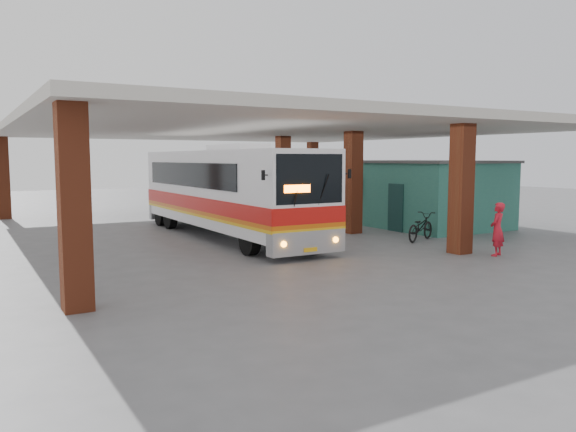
# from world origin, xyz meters

# --- Properties ---
(ground) EXTENTS (90.00, 90.00, 0.00)m
(ground) POSITION_xyz_m (0.00, 0.00, 0.00)
(ground) COLOR #515154
(ground) RESTS_ON ground
(brick_columns) EXTENTS (20.10, 21.60, 4.35)m
(brick_columns) POSITION_xyz_m (1.43, 5.00, 2.17)
(brick_columns) COLOR brown
(brick_columns) RESTS_ON ground
(canopy_roof) EXTENTS (21.00, 23.00, 0.30)m
(canopy_roof) POSITION_xyz_m (0.50, 6.50, 4.50)
(canopy_roof) COLOR beige
(canopy_roof) RESTS_ON brick_columns
(shop_building) EXTENTS (5.20, 8.20, 3.11)m
(shop_building) POSITION_xyz_m (7.49, 4.00, 1.56)
(shop_building) COLOR #2A6A5F
(shop_building) RESTS_ON ground
(coach_bus) EXTENTS (2.77, 12.90, 3.75)m
(coach_bus) POSITION_xyz_m (-2.16, 4.65, 1.86)
(coach_bus) COLOR white
(coach_bus) RESTS_ON ground
(motorcycle) EXTENTS (2.20, 1.47, 1.09)m
(motorcycle) POSITION_xyz_m (3.91, -0.16, 0.55)
(motorcycle) COLOR black
(motorcycle) RESTS_ON ground
(pedestrian) EXTENTS (0.76, 0.63, 1.77)m
(pedestrian) POSITION_xyz_m (3.67, -3.98, 0.88)
(pedestrian) COLOR red
(pedestrian) RESTS_ON ground
(red_chair) EXTENTS (0.46, 0.46, 0.74)m
(red_chair) POSITION_xyz_m (5.09, 7.87, 0.34)
(red_chair) COLOR red
(red_chair) RESTS_ON ground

